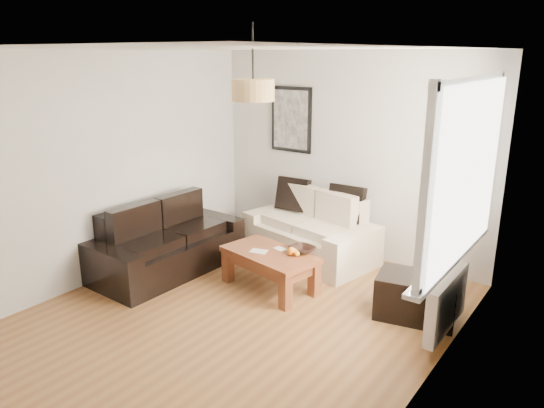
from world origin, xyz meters
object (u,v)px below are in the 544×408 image
Objects in this scene: sofa_leather at (167,239)px; ottoman at (416,297)px; coffee_table at (270,270)px; loveseat_cream at (310,227)px.

sofa_leather is 2.39× the size of ottoman.
loveseat_cream is at bearing 96.43° from coffee_table.
sofa_leather is at bearing -166.43° from coffee_table.
loveseat_cream is at bearing -39.47° from sofa_leather.
ottoman is at bearing 11.69° from coffee_table.
sofa_leather is 2.96m from ottoman.
loveseat_cream is 1.85m from ottoman.
loveseat_cream reaches higher than ottoman.
loveseat_cream is at bearing 157.00° from ottoman.
sofa_leather is 1.35m from coffee_table.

